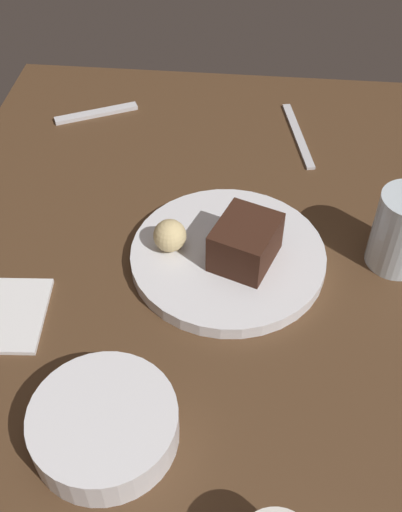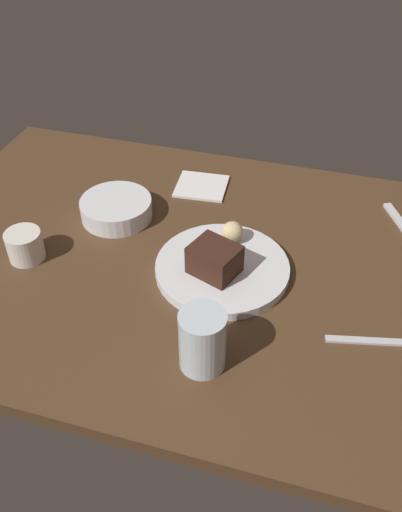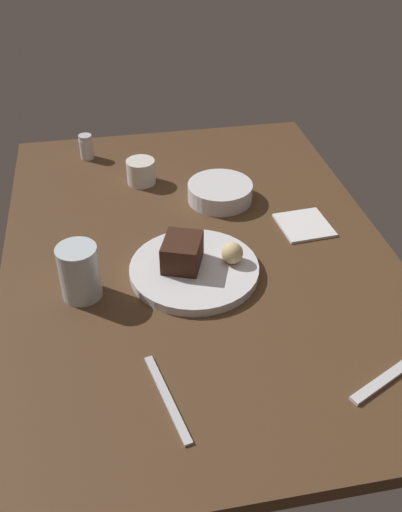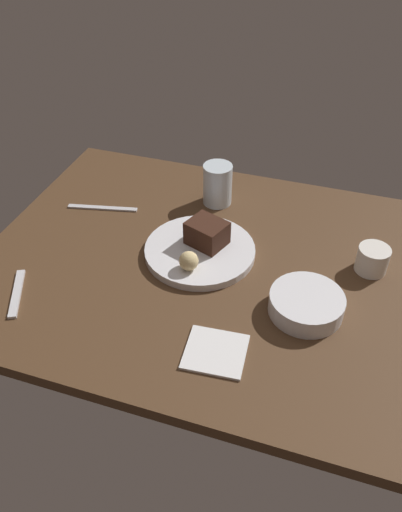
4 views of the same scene
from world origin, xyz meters
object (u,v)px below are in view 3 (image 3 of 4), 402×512
salt_shaker (86,147)px  water_glass (79,272)px  folded_napkin (304,225)px  butter_knife (167,398)px  side_bowl (220,192)px  dessert_spoon (384,380)px  chocolate_cake_slice (182,252)px  coffee_cup (141,172)px  bread_roll (232,253)px  dessert_plate (194,270)px

salt_shaker → water_glass: bearing=177.5°
water_glass → folded_napkin: (14.97, -50.98, -5.36)cm
butter_knife → side_bowl: bearing=147.6°
folded_napkin → dessert_spoon: bearing=177.5°
dessert_spoon → side_bowl: bearing=-102.4°
side_bowl → chocolate_cake_slice: bearing=152.8°
folded_napkin → chocolate_cake_slice: bearing=110.6°
folded_napkin → salt_shaker: bearing=47.9°
water_glass → coffee_cup: water_glass is taller
dessert_spoon → butter_knife: dessert_spoon is taller
side_bowl → folded_napkin: (-15.00, -16.78, -1.91)cm
water_glass → bread_roll: bearing=-85.5°
salt_shaker → folded_napkin: 65.33cm
dessert_plate → side_bowl: size_ratio=1.68×
dessert_plate → butter_knife: bearing=162.2°
chocolate_cake_slice → bread_roll: 10.30cm
coffee_cup → bread_roll: bearing=-159.6°
water_glass → folded_napkin: size_ratio=0.95×
dessert_plate → butter_knife: 32.72cm
dessert_plate → chocolate_cake_slice: chocolate_cake_slice is taller
bread_roll → salt_shaker: 62.95cm
bread_roll → water_glass: size_ratio=0.40×
bread_roll → coffee_cup: size_ratio=0.61×
side_bowl → dessert_spoon: 63.45cm
chocolate_cake_slice → butter_knife: (-32.20, 7.75, -4.72)cm
chocolate_cake_slice → butter_knife: bearing=166.5°
butter_knife → folded_napkin: 57.94cm
folded_napkin → coffee_cup: bearing=52.1°
folded_napkin → bread_roll: bearing=121.8°
salt_shaker → side_bowl: salt_shaker is taller
water_glass → coffee_cup: size_ratio=1.54×
side_bowl → coffee_cup: size_ratio=2.17×
chocolate_cake_slice → dessert_spoon: size_ratio=0.59×
side_bowl → butter_knife: bearing=160.0°
dessert_plate → side_bowl: (27.47, -11.34, 1.24)cm
water_glass → butter_knife: 31.87cm
coffee_cup → butter_knife: bearing=177.5°
water_glass → dessert_plate: bearing=-83.8°
dessert_plate → butter_knife: size_ratio=1.41×
side_bowl → butter_knife: (-58.62, 21.35, -1.96)cm
salt_shaker → side_bowl: 42.77cm
dessert_plate → folded_napkin: size_ratio=2.23×
dessert_plate → water_glass: (-2.49, 22.86, 4.69)cm
side_bowl → dessert_spoon: side_bowl is taller
coffee_cup → water_glass: bearing=159.2°
bread_roll → water_glass: bearing=94.5°
dessert_plate → dessert_spoon: size_ratio=1.78×
dessert_plate → chocolate_cake_slice: 4.71cm
butter_knife → folded_napkin: (43.62, -38.13, 0.05)cm
chocolate_cake_slice → side_bowl: 29.84cm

